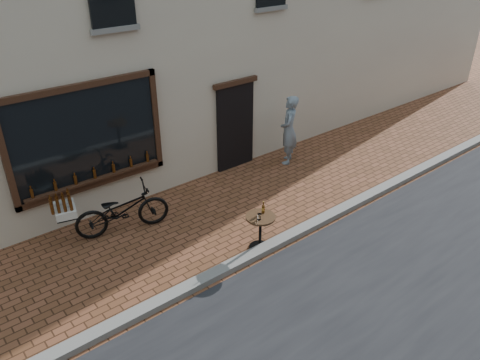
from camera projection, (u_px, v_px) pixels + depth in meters
ground at (269, 258)px, 8.96m from camera, size 90.00×90.00×0.00m
kerb at (262, 250)px, 9.07m from camera, size 90.00×0.25×0.12m
cargo_bicycle at (120, 210)px, 9.50m from camera, size 2.33×1.14×1.08m
bistro_table at (260, 225)px, 8.99m from camera, size 0.58×0.58×0.99m
pedestrian at (289, 130)px, 12.15m from camera, size 0.79×0.77×1.83m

